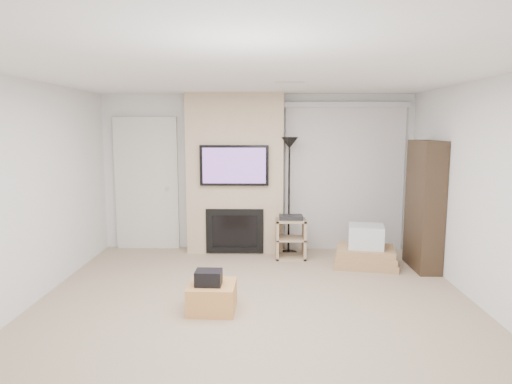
{
  "coord_description": "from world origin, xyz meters",
  "views": [
    {
      "loc": [
        0.09,
        -4.61,
        1.98
      ],
      "look_at": [
        0.0,
        1.2,
        1.15
      ],
      "focal_mm": 32.0,
      "sensor_mm": 36.0,
      "label": 1
    }
  ],
  "objects_px": {
    "box_stack": "(366,250)",
    "bookshelf": "(424,205)",
    "av_stand": "(291,236)",
    "ottoman": "(212,297)",
    "floor_lamp": "(289,163)"
  },
  "relations": [
    {
      "from": "box_stack",
      "to": "bookshelf",
      "type": "distance_m",
      "value": 1.03
    },
    {
      "from": "av_stand",
      "to": "bookshelf",
      "type": "xyz_separation_m",
      "value": [
        1.83,
        -0.48,
        0.55
      ]
    },
    {
      "from": "box_stack",
      "to": "av_stand",
      "type": "bearing_deg",
      "value": 160.28
    },
    {
      "from": "ottoman",
      "to": "av_stand",
      "type": "height_order",
      "value": "av_stand"
    },
    {
      "from": "floor_lamp",
      "to": "av_stand",
      "type": "distance_m",
      "value": 1.12
    },
    {
      "from": "ottoman",
      "to": "floor_lamp",
      "type": "height_order",
      "value": "floor_lamp"
    },
    {
      "from": "bookshelf",
      "to": "av_stand",
      "type": "bearing_deg",
      "value": 165.41
    },
    {
      "from": "ottoman",
      "to": "box_stack",
      "type": "height_order",
      "value": "box_stack"
    },
    {
      "from": "ottoman",
      "to": "av_stand",
      "type": "xyz_separation_m",
      "value": [
        0.97,
        2.03,
        0.2
      ]
    },
    {
      "from": "floor_lamp",
      "to": "bookshelf",
      "type": "distance_m",
      "value": 2.05
    },
    {
      "from": "floor_lamp",
      "to": "bookshelf",
      "type": "xyz_separation_m",
      "value": [
        1.85,
        -0.7,
        -0.54
      ]
    },
    {
      "from": "floor_lamp",
      "to": "box_stack",
      "type": "distance_m",
      "value": 1.73
    },
    {
      "from": "ottoman",
      "to": "bookshelf",
      "type": "xyz_separation_m",
      "value": [
        2.8,
        1.56,
        0.75
      ]
    },
    {
      "from": "av_stand",
      "to": "box_stack",
      "type": "relative_size",
      "value": 0.66
    },
    {
      "from": "ottoman",
      "to": "bookshelf",
      "type": "bearing_deg",
      "value": 29.1
    }
  ]
}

